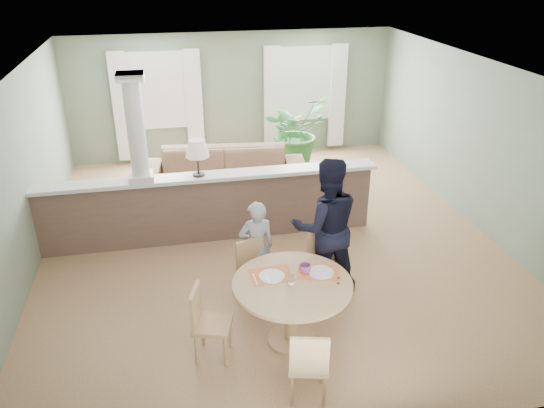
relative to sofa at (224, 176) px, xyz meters
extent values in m
plane|color=tan|center=(0.50, -1.71, -0.45)|extent=(8.00, 8.00, 0.00)
cube|color=gray|center=(0.50, 2.29, 0.90)|extent=(7.00, 0.02, 2.70)
cube|color=gray|center=(-3.00, -1.71, 0.90)|extent=(0.02, 8.00, 2.70)
cube|color=gray|center=(4.00, -1.71, 0.90)|extent=(0.02, 8.00, 2.70)
cube|color=gray|center=(0.50, -5.71, 0.90)|extent=(7.00, 0.02, 2.70)
cube|color=white|center=(0.50, -1.71, 2.25)|extent=(7.00, 8.00, 0.02)
cube|color=white|center=(-1.10, 2.26, 1.10)|extent=(1.10, 0.02, 1.50)
cube|color=white|center=(-1.10, 2.24, 1.10)|extent=(1.22, 0.04, 1.62)
cube|color=white|center=(2.10, 2.26, 1.10)|extent=(1.10, 0.02, 1.50)
cube|color=white|center=(2.10, 2.24, 1.10)|extent=(1.22, 0.04, 1.62)
cube|color=white|center=(-1.85, 2.17, 0.80)|extent=(0.35, 0.10, 2.30)
cube|color=white|center=(-0.35, 2.17, 0.80)|extent=(0.35, 0.10, 2.30)
cube|color=white|center=(1.35, 2.17, 0.80)|extent=(0.35, 0.10, 2.30)
cube|color=white|center=(2.85, 2.17, 0.80)|extent=(0.35, 0.10, 2.30)
cube|color=brown|center=(-0.40, -1.51, 0.08)|extent=(5.20, 0.22, 1.05)
cube|color=white|center=(-0.40, -1.51, 0.63)|extent=(5.32, 0.36, 0.06)
cube|color=white|center=(-1.40, -1.51, 0.71)|extent=(0.36, 0.36, 0.10)
cylinder|color=white|center=(-1.40, -1.51, 1.46)|extent=(0.26, 0.26, 1.39)
cube|color=white|center=(-1.40, -1.51, 2.20)|extent=(0.38, 0.38, 0.10)
cylinder|color=black|center=(-0.55, -1.51, 0.68)|extent=(0.18, 0.18, 0.03)
cylinder|color=black|center=(-0.55, -1.51, 0.83)|extent=(0.03, 0.03, 0.28)
cone|color=#FBE8CF|center=(-0.55, -1.51, 1.10)|extent=(0.36, 0.36, 0.26)
imported|color=#89664A|center=(0.00, 0.00, 0.00)|extent=(3.17, 1.55, 0.89)
imported|color=#29682A|center=(1.71, 1.42, 0.31)|extent=(1.80, 1.76, 1.52)
cylinder|color=tan|center=(0.27, -4.20, -0.42)|extent=(0.57, 0.57, 0.04)
cylinder|color=tan|center=(0.27, -4.20, -0.03)|extent=(0.15, 0.15, 0.74)
cylinder|color=tan|center=(0.27, -4.20, 0.36)|extent=(1.37, 1.37, 0.04)
cube|color=#B73229|center=(0.07, -4.01, 0.39)|extent=(0.50, 0.37, 0.01)
cube|color=#B73229|center=(0.62, -4.05, 0.39)|extent=(0.57, 0.49, 0.01)
cylinder|color=white|center=(0.07, -4.04, 0.39)|extent=(0.30, 0.30, 0.01)
cylinder|color=white|center=(0.65, -4.08, 0.39)|extent=(0.30, 0.30, 0.01)
cylinder|color=white|center=(0.25, -4.22, 0.43)|extent=(0.08, 0.08, 0.10)
cube|color=silver|center=(0.01, -4.10, 0.40)|extent=(0.02, 0.20, 0.00)
cube|color=silver|center=(-0.13, -4.06, 0.39)|extent=(0.02, 0.24, 0.00)
cylinder|color=white|center=(0.78, -4.31, 0.42)|extent=(0.04, 0.04, 0.07)
cylinder|color=silver|center=(0.78, -4.31, 0.46)|extent=(0.04, 0.04, 0.01)
imported|color=blue|center=(0.47, -4.03, 0.44)|extent=(0.14, 0.14, 0.11)
cube|color=tan|center=(0.00, -3.35, -0.03)|extent=(0.49, 0.49, 0.05)
cylinder|color=tan|center=(-0.10, -3.55, -0.25)|extent=(0.04, 0.04, 0.40)
cylinder|color=tan|center=(0.20, -3.44, -0.25)|extent=(0.04, 0.04, 0.40)
cylinder|color=tan|center=(-0.20, -3.25, -0.25)|extent=(0.04, 0.04, 0.40)
cylinder|color=tan|center=(0.09, -3.15, -0.25)|extent=(0.04, 0.04, 0.40)
cube|color=tan|center=(-0.06, -3.18, 0.20)|extent=(0.36, 0.16, 0.42)
cube|color=tan|center=(0.90, -3.44, 0.02)|extent=(0.48, 0.48, 0.05)
cylinder|color=tan|center=(0.70, -3.60, -0.22)|extent=(0.04, 0.04, 0.45)
cylinder|color=tan|center=(1.06, -3.64, -0.22)|extent=(0.04, 0.04, 0.45)
cylinder|color=tan|center=(0.74, -3.25, -0.22)|extent=(0.04, 0.04, 0.45)
cylinder|color=tan|center=(1.09, -3.28, -0.22)|extent=(0.04, 0.04, 0.45)
cube|color=tan|center=(0.92, -3.24, 0.28)|extent=(0.42, 0.08, 0.48)
cube|color=tan|center=(0.24, -5.06, -0.01)|extent=(0.49, 0.49, 0.05)
cylinder|color=tan|center=(0.44, -4.94, -0.24)|extent=(0.04, 0.04, 0.41)
cylinder|color=tan|center=(0.13, -4.86, -0.24)|extent=(0.04, 0.04, 0.41)
cylinder|color=tan|center=(0.36, -5.25, -0.24)|extent=(0.04, 0.04, 0.41)
cylinder|color=tan|center=(0.04, -5.17, -0.24)|extent=(0.04, 0.04, 0.41)
cube|color=tan|center=(0.20, -5.23, 0.23)|extent=(0.38, 0.13, 0.44)
cube|color=tan|center=(-0.65, -4.26, -0.01)|extent=(0.51, 0.51, 0.05)
cylinder|color=tan|center=(-0.54, -4.47, -0.24)|extent=(0.04, 0.04, 0.41)
cylinder|color=tan|center=(-0.44, -4.16, -0.24)|extent=(0.04, 0.04, 0.41)
cylinder|color=tan|center=(-0.85, -4.37, -0.24)|extent=(0.04, 0.04, 0.41)
cylinder|color=tan|center=(-0.76, -4.06, -0.24)|extent=(0.04, 0.04, 0.41)
cube|color=tan|center=(-0.82, -4.21, 0.23)|extent=(0.15, 0.38, 0.44)
imported|color=gray|center=(0.06, -3.06, 0.22)|extent=(0.50, 0.34, 1.32)
imported|color=black|center=(0.96, -3.22, 0.51)|extent=(0.97, 0.77, 1.91)
camera|label=1|loc=(-0.96, -9.05, 3.77)|focal=35.00mm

